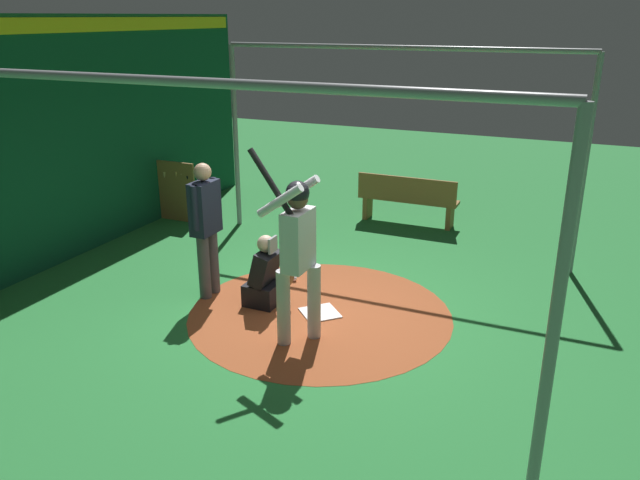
# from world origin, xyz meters

# --- Properties ---
(ground_plane) EXTENTS (25.70, 25.70, 0.00)m
(ground_plane) POSITION_xyz_m (0.00, 0.00, 0.00)
(ground_plane) COLOR #287A38
(dirt_circle) EXTENTS (3.18, 3.18, 0.01)m
(dirt_circle) POSITION_xyz_m (0.00, 0.00, 0.00)
(dirt_circle) COLOR #9E4C28
(dirt_circle) RESTS_ON ground
(home_plate) EXTENTS (0.59, 0.59, 0.01)m
(home_plate) POSITION_xyz_m (0.00, 0.00, 0.01)
(home_plate) COLOR white
(home_plate) RESTS_ON dirt_circle
(batter) EXTENTS (0.68, 0.49, 2.15)m
(batter) POSITION_xyz_m (0.04, -0.69, 1.11)
(batter) COLOR #BCBCC0
(batter) RESTS_ON ground
(catcher) EXTENTS (0.58, 0.40, 0.91)m
(catcher) POSITION_xyz_m (-0.72, -0.02, 0.35)
(catcher) COLOR black
(catcher) RESTS_ON ground
(umpire) EXTENTS (0.22, 0.49, 1.73)m
(umpire) POSITION_xyz_m (-1.53, -0.07, 0.98)
(umpire) COLOR #4C4C51
(umpire) RESTS_ON ground
(back_wall) EXTENTS (0.22, 9.70, 3.43)m
(back_wall) POSITION_xyz_m (-4.22, 0.00, 1.73)
(back_wall) COLOR #0F472D
(back_wall) RESTS_ON ground
(cage_frame) EXTENTS (5.46, 5.33, 3.02)m
(cage_frame) POSITION_xyz_m (0.00, 0.00, 2.10)
(cage_frame) COLOR gray
(cage_frame) RESTS_ON ground
(bat_rack) EXTENTS (1.18, 0.19, 1.05)m
(bat_rack) POSITION_xyz_m (-3.98, 2.37, 0.49)
(bat_rack) COLOR olive
(bat_rack) RESTS_ON ground
(bench) EXTENTS (1.72, 0.36, 0.85)m
(bench) POSITION_xyz_m (-0.04, 3.80, 0.44)
(bench) COLOR olive
(bench) RESTS_ON ground
(baseball_0) EXTENTS (0.07, 0.07, 0.07)m
(baseball_0) POSITION_xyz_m (-0.71, 0.75, 0.04)
(baseball_0) COLOR white
(baseball_0) RESTS_ON dirt_circle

